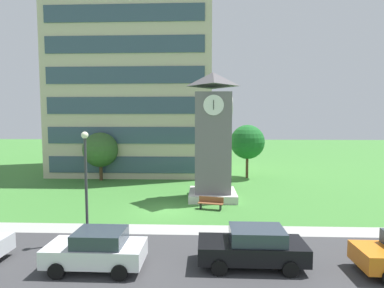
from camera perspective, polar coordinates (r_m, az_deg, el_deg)
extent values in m
plane|color=#3D7A33|center=(21.68, -5.12, -12.59)|extent=(160.00, 160.00, 0.00)
cube|color=#38383A|center=(14.23, -9.58, -22.10)|extent=(120.00, 7.20, 0.01)
cube|color=#9E9E99|center=(18.21, -6.65, -15.98)|extent=(120.00, 1.60, 0.01)
cube|color=beige|center=(40.18, -10.16, 13.64)|extent=(18.50, 14.25, 25.60)
cube|color=#384C60|center=(33.02, -12.56, -3.91)|extent=(17.02, 0.10, 1.80)
cube|color=#384C60|center=(32.71, -12.65, 1.64)|extent=(17.02, 0.10, 1.80)
cube|color=#384C60|center=(32.72, -12.75, 7.25)|extent=(17.02, 0.10, 1.80)
cube|color=#384C60|center=(33.04, -12.85, 12.80)|extent=(17.02, 0.10, 1.80)
cube|color=#384C60|center=(33.65, -12.95, 18.19)|extent=(17.02, 0.10, 1.80)
cube|color=#384C60|center=(34.56, -13.05, 23.35)|extent=(17.02, 0.10, 1.80)
cube|color=slate|center=(24.11, 4.00, -0.46)|extent=(2.82, 2.82, 8.57)
cube|color=beige|center=(24.77, 3.95, -9.69)|extent=(3.80, 3.80, 0.60)
pyramid|color=#555155|center=(24.25, 4.07, 12.33)|extent=(3.10, 3.10, 1.10)
cylinder|color=white|center=(22.58, 4.17, 7.48)|extent=(1.55, 0.12, 1.55)
cylinder|color=white|center=(24.14, 7.56, 7.26)|extent=(0.12, 1.55, 1.55)
cube|color=black|center=(22.52, 4.17, 7.85)|extent=(0.04, 0.08, 0.46)
cube|color=black|center=(22.50, 4.17, 7.49)|extent=(0.04, 0.06, 0.70)
cube|color=brown|center=(21.72, 3.60, -11.31)|extent=(1.86, 0.88, 0.06)
cube|color=brown|center=(21.86, 3.72, -10.58)|extent=(1.76, 0.46, 0.40)
cube|color=black|center=(21.93, 1.71, -11.76)|extent=(0.18, 0.44, 0.45)
cube|color=black|center=(21.65, 5.50, -11.99)|extent=(0.18, 0.44, 0.45)
cylinder|color=#333338|center=(16.55, -19.66, -8.47)|extent=(0.14, 0.14, 5.44)
sphere|color=#F2EFCC|center=(16.16, -19.93, 1.61)|extent=(0.36, 0.36, 0.36)
cylinder|color=#513823|center=(33.68, 10.54, -4.15)|extent=(0.30, 0.30, 2.70)
sphere|color=#1A6125|center=(33.39, 10.60, 0.40)|extent=(3.79, 3.79, 3.79)
cylinder|color=#513823|center=(33.28, -17.10, -4.98)|extent=(0.35, 0.35, 2.01)
sphere|color=#365C2B|center=(32.99, -17.19, -1.05)|extent=(3.69, 3.69, 3.69)
cylinder|color=#513823|center=(36.07, -12.66, -3.32)|extent=(0.37, 0.37, 3.06)
sphere|color=#235E31|center=(35.79, -12.75, 1.58)|extent=(4.43, 4.43, 4.43)
cylinder|color=black|center=(17.58, -33.03, -16.31)|extent=(0.66, 0.23, 0.66)
cube|color=silver|center=(14.17, -17.99, -19.23)|extent=(4.16, 1.87, 0.76)
cube|color=#2D3842|center=(13.84, -17.22, -16.75)|extent=(2.08, 1.63, 0.60)
cylinder|color=black|center=(14.07, -24.60, -21.31)|extent=(0.66, 0.23, 0.66)
cylinder|color=black|center=(15.54, -21.41, -18.66)|extent=(0.66, 0.23, 0.66)
cylinder|color=black|center=(13.18, -13.76, -22.86)|extent=(0.66, 0.23, 0.66)
cylinder|color=black|center=(14.74, -11.67, -19.74)|extent=(0.66, 0.23, 0.66)
cube|color=black|center=(14.06, 11.33, -19.29)|extent=(4.67, 1.93, 0.76)
cube|color=#2D3842|center=(13.84, 12.37, -16.66)|extent=(2.34, 1.68, 0.60)
cylinder|color=black|center=(13.25, 5.26, -22.59)|extent=(0.66, 0.23, 0.66)
cylinder|color=black|center=(14.92, 4.91, -19.36)|extent=(0.66, 0.23, 0.66)
cylinder|color=black|center=(13.69, 18.38, -21.88)|extent=(0.66, 0.23, 0.66)
cylinder|color=black|center=(15.31, 16.40, -18.89)|extent=(0.66, 0.23, 0.66)
cylinder|color=black|center=(16.07, 30.45, -18.18)|extent=(0.66, 0.23, 0.66)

